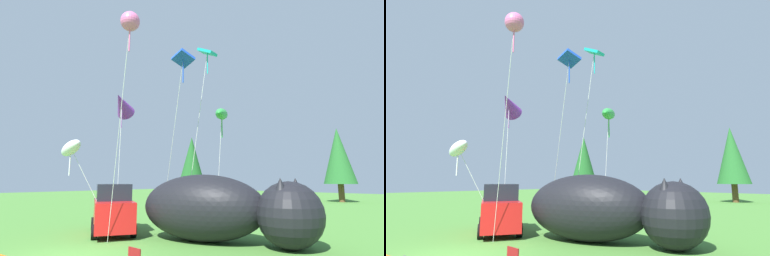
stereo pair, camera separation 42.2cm
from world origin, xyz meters
The scene contains 10 objects.
parked_car centered at (-3.21, 3.62, 1.13)m, with size 4.66×3.57×2.34m.
inflatable_cat centered at (2.09, 5.42, 1.28)m, with size 7.69×4.51×2.77m.
kite_purple_delta centered at (-3.51, 4.10, 6.55)m, with size 1.81×1.98×7.33m.
kite_white_ghost centered at (-3.99, 1.69, 4.02)m, with size 2.40×2.06×4.58m.
kite_green_fish centered at (0.12, 8.11, 6.09)m, with size 2.22×2.97×6.67m.
kite_teal_diamond centered at (-0.57, 7.72, 9.58)m, with size 1.25×1.70×10.11m.
kite_pink_octopus centered at (0.36, 1.81, 8.88)m, with size 2.18×0.91×9.33m.
kite_blue_box centered at (-0.45, 5.65, 8.54)m, with size 2.98×1.32×9.07m.
horizon_tree_west centered at (-22.48, 29.44, 5.68)m, with size 3.88×3.88×9.25m.
horizon_tree_mid centered at (-2.01, 33.48, 5.40)m, with size 3.68×3.68×8.79m.
Camera 1 is at (10.00, -4.63, 2.53)m, focal length 28.00 mm.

